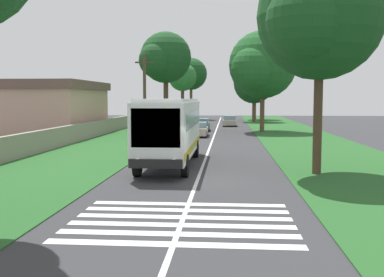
% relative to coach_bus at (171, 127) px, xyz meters
% --- Properties ---
extents(ground, '(160.00, 160.00, 0.00)m').
position_rel_coach_bus_xyz_m(ground, '(-4.51, -1.80, -2.15)').
color(ground, '#333335').
extents(grass_verge_left, '(120.00, 8.00, 0.04)m').
position_rel_coach_bus_xyz_m(grass_verge_left, '(10.49, 6.40, -2.13)').
color(grass_verge_left, '#235623').
rests_on(grass_verge_left, ground).
extents(grass_verge_right, '(120.00, 8.00, 0.04)m').
position_rel_coach_bus_xyz_m(grass_verge_right, '(10.49, -10.00, -2.13)').
color(grass_verge_right, '#235623').
rests_on(grass_verge_right, ground).
extents(centre_line, '(110.00, 0.16, 0.01)m').
position_rel_coach_bus_xyz_m(centre_line, '(10.49, -1.80, -2.14)').
color(centre_line, silver).
rests_on(centre_line, ground).
extents(coach_bus, '(11.16, 2.62, 3.73)m').
position_rel_coach_bus_xyz_m(coach_bus, '(0.00, 0.00, 0.00)').
color(coach_bus, white).
rests_on(coach_bus, ground).
extents(zebra_crossing, '(4.95, 6.80, 0.01)m').
position_rel_coach_bus_xyz_m(zebra_crossing, '(-11.73, -1.80, -2.14)').
color(zebra_crossing, silver).
rests_on(zebra_crossing, ground).
extents(trailing_car_0, '(4.30, 1.78, 1.43)m').
position_rel_coach_bus_xyz_m(trailing_car_0, '(19.56, -0.28, -1.48)').
color(trailing_car_0, '#B7A893').
rests_on(trailing_car_0, ground).
extents(trailing_car_1, '(4.30, 1.78, 1.43)m').
position_rel_coach_bus_xyz_m(trailing_car_1, '(27.34, -0.13, -1.48)').
color(trailing_car_1, '#145933').
rests_on(trailing_car_1, ground).
extents(trailing_car_2, '(4.30, 1.78, 1.43)m').
position_rel_coach_bus_xyz_m(trailing_car_2, '(36.85, -3.40, -1.48)').
color(trailing_car_2, '#B7A893').
rests_on(trailing_car_2, ground).
extents(roadside_tree_left_0, '(5.16, 4.43, 9.28)m').
position_rel_coach_bus_xyz_m(roadside_tree_left_0, '(46.69, 4.08, 4.80)').
color(roadside_tree_left_0, '#4C3826').
rests_on(roadside_tree_left_0, grass_verge_left).
extents(roadside_tree_left_2, '(6.84, 5.70, 11.12)m').
position_rel_coach_bus_xyz_m(roadside_tree_left_2, '(25.74, 3.95, 5.98)').
color(roadside_tree_left_2, '#4C3826').
rests_on(roadside_tree_left_2, grass_verge_left).
extents(roadside_tree_left_3, '(6.70, 5.72, 10.94)m').
position_rel_coach_bus_xyz_m(roadside_tree_left_3, '(56.75, 3.54, 5.80)').
color(roadside_tree_left_3, brown).
rests_on(roadside_tree_left_3, grass_verge_left).
extents(roadside_tree_right_0, '(8.95, 7.54, 11.24)m').
position_rel_coach_bus_xyz_m(roadside_tree_right_0, '(26.46, -6.82, 5.16)').
color(roadside_tree_right_0, brown).
rests_on(roadside_tree_right_0, grass_verge_right).
extents(roadside_tree_right_1, '(7.27, 6.46, 9.36)m').
position_rel_coach_bus_xyz_m(roadside_tree_right_1, '(48.16, -7.16, 3.89)').
color(roadside_tree_right_1, brown).
rests_on(roadside_tree_right_1, grass_verge_right).
extents(roadside_tree_right_2, '(6.97, 6.08, 10.66)m').
position_rel_coach_bus_xyz_m(roadside_tree_right_2, '(-2.61, -7.43, 5.36)').
color(roadside_tree_right_2, '#4C3826').
rests_on(roadside_tree_right_2, grass_verge_right).
extents(roadside_tree_right_3, '(6.62, 5.63, 9.44)m').
position_rel_coach_bus_xyz_m(roadside_tree_right_3, '(55.94, -7.73, 4.36)').
color(roadside_tree_right_3, brown).
rests_on(roadside_tree_right_3, grass_verge_right).
extents(utility_pole, '(0.24, 1.40, 7.05)m').
position_rel_coach_bus_xyz_m(utility_pole, '(9.33, 3.20, 1.56)').
color(utility_pole, '#473828').
rests_on(utility_pole, grass_verge_left).
extents(roadside_wall, '(70.00, 0.40, 1.51)m').
position_rel_coach_bus_xyz_m(roadside_wall, '(15.49, 9.80, -1.35)').
color(roadside_wall, gray).
rests_on(roadside_wall, grass_verge_left).
extents(roadside_building, '(13.22, 8.58, 5.48)m').
position_rel_coach_bus_xyz_m(roadside_building, '(20.23, 14.68, 0.64)').
color(roadside_building, tan).
rests_on(roadside_building, ground).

